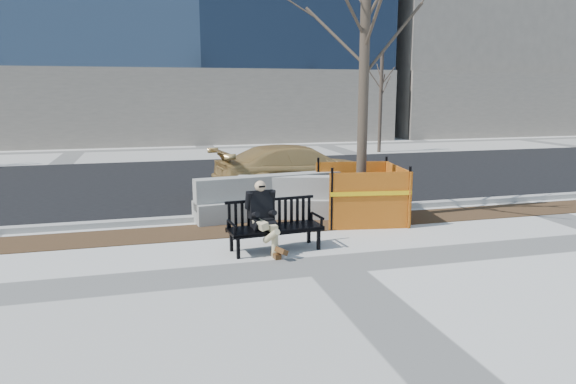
% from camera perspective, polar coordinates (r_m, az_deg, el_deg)
% --- Properties ---
extents(ground, '(120.00, 120.00, 0.00)m').
position_cam_1_polar(ground, '(8.77, 4.60, -7.92)').
color(ground, beige).
rests_on(ground, ground).
extents(mulch_strip, '(40.00, 1.20, 0.02)m').
position_cam_1_polar(mulch_strip, '(11.14, 0.12, -3.72)').
color(mulch_strip, '#47301C').
rests_on(mulch_strip, ground).
extents(asphalt_street, '(60.00, 10.40, 0.01)m').
position_cam_1_polar(asphalt_street, '(17.08, -5.32, 1.41)').
color(asphalt_street, black).
rests_on(asphalt_street, ground).
extents(curb, '(60.00, 0.25, 0.12)m').
position_cam_1_polar(curb, '(12.02, -1.07, -2.35)').
color(curb, '#9E9B93').
rests_on(curb, ground).
extents(bench, '(1.79, 0.80, 0.92)m').
position_cam_1_polar(bench, '(9.49, -1.40, -6.39)').
color(bench, black).
rests_on(bench, ground).
extents(seated_man, '(0.63, 0.95, 1.26)m').
position_cam_1_polar(seated_man, '(9.46, -2.83, -6.46)').
color(seated_man, black).
rests_on(seated_man, ground).
extents(tree_fence, '(2.98, 2.98, 6.55)m').
position_cam_1_polar(tree_fence, '(11.79, 7.88, -3.02)').
color(tree_fence, orange).
rests_on(tree_fence, ground).
extents(sedan, '(4.96, 2.58, 1.37)m').
position_cam_1_polar(sedan, '(14.65, 1.06, -0.16)').
color(sedan, tan).
rests_on(sedan, ground).
extents(jersey_barrier_left, '(3.49, 1.13, 0.98)m').
position_cam_1_polar(jersey_barrier_left, '(11.94, -2.01, -2.75)').
color(jersey_barrier_left, gray).
rests_on(jersey_barrier_left, ground).
extents(jersey_barrier_right, '(3.40, 1.57, 0.96)m').
position_cam_1_polar(jersey_barrier_right, '(11.93, 2.58, -2.76)').
color(jersey_barrier_right, '#A4A199').
rests_on(jersey_barrier_right, ground).
extents(far_tree_right, '(1.97, 1.97, 4.92)m').
position_cam_1_polar(far_tree_right, '(25.00, 9.92, 4.33)').
color(far_tree_right, '#493B2F').
rests_on(far_tree_right, ground).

